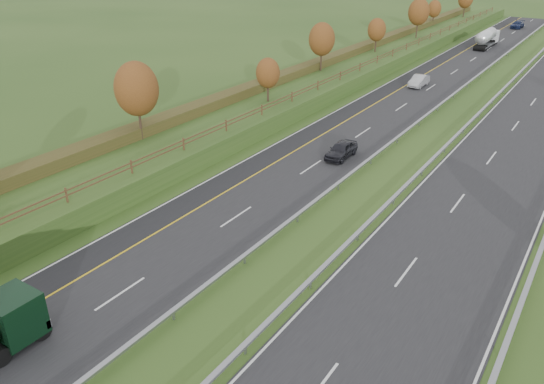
{
  "coord_description": "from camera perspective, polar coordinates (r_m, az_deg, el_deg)",
  "views": [
    {
      "loc": [
        23.84,
        -6.33,
        19.95
      ],
      "look_at": [
        3.62,
        24.56,
        2.2
      ],
      "focal_mm": 35.0,
      "sensor_mm": 36.0,
      "label": 1
    }
  ],
  "objects": [
    {
      "name": "ground",
      "position": [
        66.41,
        17.97,
        6.93
      ],
      "size": [
        400.0,
        400.0,
        0.0
      ],
      "primitive_type": "plane",
      "color": "#2C4819",
      "rests_on": "ground"
    },
    {
      "name": "near_carriageway",
      "position": [
        73.25,
        13.1,
        9.22
      ],
      "size": [
        10.5,
        200.0,
        0.04
      ],
      "primitive_type": "cube",
      "color": "black",
      "rests_on": "ground"
    },
    {
      "name": "far_carriageway",
      "position": [
        69.65,
        25.86,
        6.45
      ],
      "size": [
        10.5,
        200.0,
        0.04
      ],
      "primitive_type": "cube",
      "color": "black",
      "rests_on": "ground"
    },
    {
      "name": "hard_shoulder",
      "position": [
        74.55,
        10.39,
        9.75
      ],
      "size": [
        3.0,
        200.0,
        0.04
      ],
      "primitive_type": "cube",
      "color": "black",
      "rests_on": "ground"
    },
    {
      "name": "lane_markings",
      "position": [
        71.3,
        17.89,
        8.23
      ],
      "size": [
        26.75,
        200.0,
        0.01
      ],
      "color": "silver",
      "rests_on": "near_carriageway"
    },
    {
      "name": "embankment_left",
      "position": [
        78.21,
        4.12,
        11.58
      ],
      "size": [
        12.0,
        200.0,
        2.0
      ],
      "primitive_type": "cube",
      "color": "#2C4819",
      "rests_on": "ground"
    },
    {
      "name": "hedge_left",
      "position": [
        78.81,
        2.86,
        12.89
      ],
      "size": [
        2.2,
        180.0,
        1.1
      ],
      "primitive_type": "cube",
      "color": "#363917",
      "rests_on": "embankment_left"
    },
    {
      "name": "fence_left",
      "position": [
        75.42,
        7.05,
        12.28
      ],
      "size": [
        0.12,
        189.06,
        1.2
      ],
      "color": "#422B19",
      "rests_on": "embankment_left"
    },
    {
      "name": "median_barrier_near",
      "position": [
        71.43,
        17.44,
        8.79
      ],
      "size": [
        0.32,
        200.0,
        0.71
      ],
      "color": "gray",
      "rests_on": "ground"
    },
    {
      "name": "median_barrier_far",
      "position": [
        70.31,
        21.41,
        7.94
      ],
      "size": [
        0.32,
        200.0,
        0.71
      ],
      "color": "gray",
      "rests_on": "ground"
    },
    {
      "name": "trees_left",
      "position": [
        74.02,
        3.18,
        15.06
      ],
      "size": [
        6.64,
        164.3,
        7.66
      ],
      "color": "#2D2116",
      "rests_on": "embankment_left"
    },
    {
      "name": "road_tanker",
      "position": [
        118.84,
        22.12,
        15.13
      ],
      "size": [
        2.4,
        11.22,
        3.46
      ],
      "color": "silver",
      "rests_on": "near_carriageway"
    },
    {
      "name": "car_dark_near",
      "position": [
        53.52,
        7.46,
        4.53
      ],
      "size": [
        1.97,
        4.73,
        1.6
      ],
      "primitive_type": "imported",
      "rotation": [
        0.0,
        0.0,
        0.02
      ],
      "color": "black",
      "rests_on": "near_carriageway"
    },
    {
      "name": "car_silver_mid",
      "position": [
        83.01,
        15.53,
        11.46
      ],
      "size": [
        1.79,
        4.99,
        1.64
      ],
      "primitive_type": "imported",
      "rotation": [
        0.0,
        0.0,
        -0.01
      ],
      "color": "#A4A3A8",
      "rests_on": "near_carriageway"
    },
    {
      "name": "car_small_far",
      "position": [
        147.87,
        24.9,
        16.01
      ],
      "size": [
        2.53,
        5.77,
        1.65
      ],
      "primitive_type": "imported",
      "rotation": [
        0.0,
        0.0,
        -0.04
      ],
      "color": "#141E3E",
      "rests_on": "near_carriageway"
    }
  ]
}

